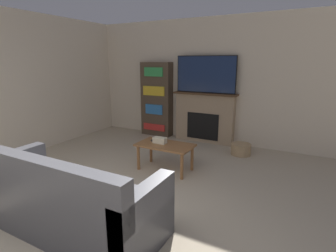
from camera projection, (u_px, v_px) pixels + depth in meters
name	position (u px, v px, depth m)	size (l,w,h in m)	color
wall_back	(209.00, 81.00, 5.80)	(6.60, 0.06, 2.70)	beige
wall_side	(32.00, 84.00, 5.15)	(0.06, 5.51, 2.70)	beige
fireplace	(205.00, 117.00, 5.88)	(1.43, 0.28, 1.11)	tan
tv	(206.00, 74.00, 5.63)	(1.34, 0.03, 0.79)	black
couch	(66.00, 202.00, 2.82)	(2.13, 0.86, 0.92)	#4C4C51
coffee_table	(165.00, 148.00, 4.34)	(0.93, 0.52, 0.45)	brown
tissue_box	(160.00, 140.00, 4.37)	(0.22, 0.12, 0.10)	beige
remote_control	(154.00, 140.00, 4.53)	(0.04, 0.15, 0.02)	black
bookshelf	(157.00, 99.00, 6.34)	(0.76, 0.29, 1.76)	#4C3D2D
storage_basket	(241.00, 149.00, 5.12)	(0.38, 0.38, 0.22)	tan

